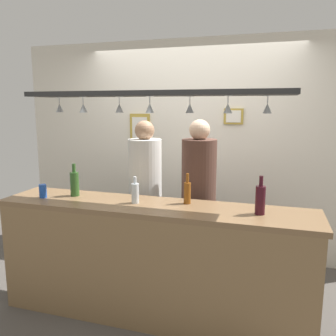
% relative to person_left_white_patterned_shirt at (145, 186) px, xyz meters
% --- Properties ---
extents(ground_plane, '(8.00, 8.00, 0.00)m').
position_rel_person_left_white_patterned_shirt_xyz_m(ground_plane, '(0.29, -0.26, -1.01)').
color(ground_plane, '#4C4742').
extents(back_wall, '(4.40, 0.06, 2.60)m').
position_rel_person_left_white_patterned_shirt_xyz_m(back_wall, '(0.29, 0.84, 0.29)').
color(back_wall, silver).
rests_on(back_wall, ground_plane).
extents(bar_counter, '(2.70, 0.55, 1.01)m').
position_rel_person_left_white_patterned_shirt_xyz_m(bar_counter, '(0.29, -0.76, -0.33)').
color(bar_counter, brown).
rests_on(bar_counter, ground_plane).
extents(overhead_glass_rack, '(2.20, 0.36, 0.04)m').
position_rel_person_left_white_patterned_shirt_xyz_m(overhead_glass_rack, '(0.29, -0.56, 0.91)').
color(overhead_glass_rack, black).
extents(hanging_wineglass_far_left, '(0.07, 0.07, 0.13)m').
position_rel_person_left_white_patterned_shirt_xyz_m(hanging_wineglass_far_left, '(-0.60, -0.54, 0.80)').
color(hanging_wineglass_far_left, silver).
rests_on(hanging_wineglass_far_left, overhead_glass_rack).
extents(hanging_wineglass_left, '(0.07, 0.07, 0.13)m').
position_rel_person_left_white_patterned_shirt_xyz_m(hanging_wineglass_left, '(-0.31, -0.63, 0.80)').
color(hanging_wineglass_left, silver).
rests_on(hanging_wineglass_left, overhead_glass_rack).
extents(hanging_wineglass_center_left, '(0.07, 0.07, 0.13)m').
position_rel_person_left_white_patterned_shirt_xyz_m(hanging_wineglass_center_left, '(0.00, -0.58, 0.80)').
color(hanging_wineglass_center_left, silver).
rests_on(hanging_wineglass_center_left, overhead_glass_rack).
extents(hanging_wineglass_center, '(0.07, 0.07, 0.13)m').
position_rel_person_left_white_patterned_shirt_xyz_m(hanging_wineglass_center, '(0.29, -0.63, 0.80)').
color(hanging_wineglass_center, silver).
rests_on(hanging_wineglass_center, overhead_glass_rack).
extents(hanging_wineglass_center_right, '(0.07, 0.07, 0.13)m').
position_rel_person_left_white_patterned_shirt_xyz_m(hanging_wineglass_center_right, '(0.58, -0.52, 0.80)').
color(hanging_wineglass_center_right, silver).
rests_on(hanging_wineglass_center_right, overhead_glass_rack).
extents(hanging_wineglass_right, '(0.07, 0.07, 0.13)m').
position_rel_person_left_white_patterned_shirt_xyz_m(hanging_wineglass_right, '(0.90, -0.60, 0.80)').
color(hanging_wineglass_right, silver).
rests_on(hanging_wineglass_right, overhead_glass_rack).
extents(hanging_wineglass_far_right, '(0.07, 0.07, 0.13)m').
position_rel_person_left_white_patterned_shirt_xyz_m(hanging_wineglass_far_right, '(1.18, -0.53, 0.80)').
color(hanging_wineglass_far_right, silver).
rests_on(hanging_wineglass_far_right, overhead_glass_rack).
extents(person_left_white_patterned_shirt, '(0.34, 0.34, 1.68)m').
position_rel_person_left_white_patterned_shirt_xyz_m(person_left_white_patterned_shirt, '(0.00, 0.00, 0.00)').
color(person_left_white_patterned_shirt, '#2D334C').
rests_on(person_left_white_patterned_shirt, ground_plane).
extents(person_middle_brown_shirt, '(0.34, 0.34, 1.70)m').
position_rel_person_left_white_patterned_shirt_xyz_m(person_middle_brown_shirt, '(0.56, 0.00, 0.01)').
color(person_middle_brown_shirt, '#2D334C').
rests_on(person_middle_brown_shirt, ground_plane).
extents(bottle_champagne_green, '(0.08, 0.08, 0.30)m').
position_rel_person_left_white_patterned_shirt_xyz_m(bottle_champagne_green, '(-0.49, -0.54, 0.11)').
color(bottle_champagne_green, '#2D5623').
rests_on(bottle_champagne_green, bar_counter).
extents(bottle_beer_amber_tall, '(0.06, 0.06, 0.26)m').
position_rel_person_left_white_patterned_shirt_xyz_m(bottle_beer_amber_tall, '(0.56, -0.49, 0.09)').
color(bottle_beer_amber_tall, brown).
rests_on(bottle_beer_amber_tall, bar_counter).
extents(bottle_wine_dark_red, '(0.08, 0.08, 0.30)m').
position_rel_person_left_white_patterned_shirt_xyz_m(bottle_wine_dark_red, '(1.17, -0.61, 0.11)').
color(bottle_wine_dark_red, '#380F19').
rests_on(bottle_wine_dark_red, bar_counter).
extents(bottle_soda_clear, '(0.06, 0.06, 0.23)m').
position_rel_person_left_white_patterned_shirt_xyz_m(bottle_soda_clear, '(0.14, -0.60, 0.08)').
color(bottle_soda_clear, silver).
rests_on(bottle_soda_clear, bar_counter).
extents(drink_can, '(0.07, 0.07, 0.12)m').
position_rel_person_left_white_patterned_shirt_xyz_m(drink_can, '(-0.73, -0.68, 0.05)').
color(drink_can, '#1E4CB2').
rests_on(drink_can, bar_counter).
extents(picture_frame_upper_small, '(0.22, 0.02, 0.18)m').
position_rel_person_left_white_patterned_shirt_xyz_m(picture_frame_upper_small, '(0.79, 0.80, 0.69)').
color(picture_frame_upper_small, '#B29338').
rests_on(picture_frame_upper_small, back_wall).
extents(picture_frame_caricature, '(0.26, 0.02, 0.34)m').
position_rel_person_left_white_patterned_shirt_xyz_m(picture_frame_caricature, '(-0.36, 0.80, 0.54)').
color(picture_frame_caricature, '#B29338').
rests_on(picture_frame_caricature, back_wall).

